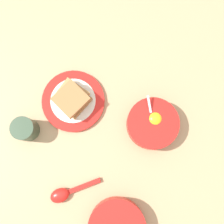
# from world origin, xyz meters

# --- Properties ---
(ground_plane) EXTENTS (3.00, 3.00, 0.00)m
(ground_plane) POSITION_xyz_m (0.00, 0.00, 0.00)
(ground_plane) COLOR tan
(egg_bowl) EXTENTS (0.16, 0.16, 0.08)m
(egg_bowl) POSITION_xyz_m (0.12, -0.11, 0.03)
(egg_bowl) COLOR red
(egg_bowl) RESTS_ON ground_plane
(toast_plate) EXTENTS (0.20, 0.20, 0.01)m
(toast_plate) POSITION_xyz_m (0.05, 0.14, 0.01)
(toast_plate) COLOR red
(toast_plate) RESTS_ON ground_plane
(toast_sandwich) EXTENTS (0.11, 0.11, 0.06)m
(toast_sandwich) POSITION_xyz_m (0.05, 0.14, 0.04)
(toast_sandwich) COLOR #9E7042
(toast_sandwich) RESTS_ON toast_plate
(soup_spoon) EXTENTS (0.14, 0.12, 0.03)m
(soup_spoon) POSITION_xyz_m (-0.20, 0.01, 0.01)
(soup_spoon) COLOR red
(soup_spoon) RESTS_ON ground_plane
(drinking_cup) EXTENTS (0.07, 0.07, 0.07)m
(drinking_cup) POSITION_xyz_m (-0.10, 0.22, 0.04)
(drinking_cup) COLOR #334733
(drinking_cup) RESTS_ON ground_plane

